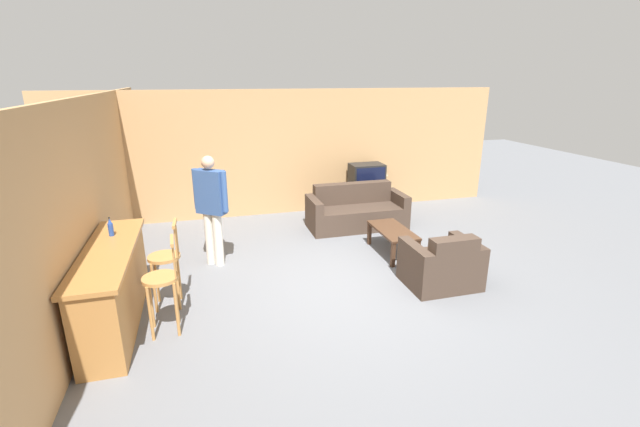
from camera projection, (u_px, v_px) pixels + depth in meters
name	position (u px, v px, depth m)	size (l,w,h in m)	color
ground_plane	(343.00, 286.00, 6.06)	(24.00, 24.00, 0.00)	slate
wall_back	(289.00, 153.00, 9.02)	(9.40, 0.08, 2.60)	tan
wall_left	(98.00, 190.00, 6.06)	(0.08, 8.66, 2.60)	tan
bar_counter	(114.00, 287.00, 5.02)	(0.55, 2.19, 0.96)	#A87038
bar_chair_near	(162.00, 285.00, 4.82)	(0.42, 0.42, 1.13)	#B77F42
bar_chair_mid	(166.00, 263.00, 5.39)	(0.41, 0.41, 1.13)	#B77F42
couch_far	(356.00, 212.00, 8.38)	(1.90, 0.82, 0.83)	#423328
armchair_near	(442.00, 266.00, 6.01)	(0.98, 0.78, 0.81)	#423328
coffee_table	(393.00, 233.00, 7.08)	(0.50, 1.06, 0.43)	#472D1E
tv_unit	(366.00, 200.00, 9.38)	(1.02, 0.50, 0.51)	#2D2319
tv	(367.00, 176.00, 9.22)	(0.71, 0.49, 0.54)	black
bottle	(111.00, 227.00, 5.26)	(0.06, 0.06, 0.24)	#234293
table_lamp	(381.00, 171.00, 9.28)	(0.30, 0.30, 0.50)	brown
person_by_window	(211.00, 205.00, 6.49)	(0.49, 0.42, 1.73)	silver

